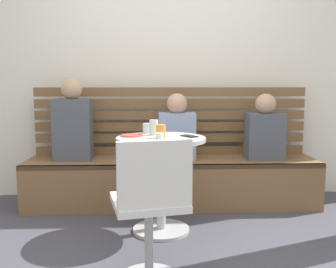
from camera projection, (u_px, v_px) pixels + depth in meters
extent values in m
plane|color=#42424C|center=(181.00, 263.00, 2.46)|extent=(8.00, 8.00, 0.00)
cube|color=white|center=(170.00, 53.00, 3.90)|extent=(5.20, 0.10, 2.90)
cube|color=brown|center=(172.00, 182.00, 3.62)|extent=(2.70, 0.52, 0.44)
cube|color=brown|center=(173.00, 167.00, 3.36)|extent=(2.70, 0.04, 0.04)
cube|color=brown|center=(171.00, 150.00, 3.83)|extent=(2.65, 0.04, 0.09)
cube|color=brown|center=(171.00, 138.00, 3.81)|extent=(2.65, 0.04, 0.09)
cube|color=brown|center=(171.00, 126.00, 3.80)|extent=(2.65, 0.04, 0.09)
cube|color=brown|center=(171.00, 115.00, 3.78)|extent=(2.65, 0.04, 0.09)
cube|color=brown|center=(171.00, 103.00, 3.77)|extent=(2.65, 0.04, 0.09)
cube|color=brown|center=(171.00, 92.00, 3.75)|extent=(2.65, 0.04, 0.09)
cylinder|color=#ADADB2|center=(161.00, 229.00, 3.00)|extent=(0.44, 0.44, 0.02)
cylinder|color=#ADADB2|center=(161.00, 185.00, 2.96)|extent=(0.07, 0.07, 0.69)
cylinder|color=#B7B2A8|center=(161.00, 139.00, 2.91)|extent=(0.68, 0.68, 0.03)
cylinder|color=#ADADB2|center=(149.00, 243.00, 2.23)|extent=(0.05, 0.05, 0.45)
cube|color=white|center=(149.00, 202.00, 2.20)|extent=(0.48, 0.48, 0.04)
cube|color=white|center=(155.00, 175.00, 2.01)|extent=(0.40, 0.13, 0.36)
cube|color=#4C515B|center=(73.00, 129.00, 3.55)|extent=(0.34, 0.22, 0.57)
sphere|color=tan|center=(72.00, 89.00, 3.51)|extent=(0.19, 0.19, 0.19)
cube|color=#4C515B|center=(265.00, 136.00, 3.59)|extent=(0.34, 0.22, 0.43)
sphere|color=tan|center=(266.00, 104.00, 3.55)|extent=(0.19, 0.19, 0.19)
cube|color=#8C9EC6|center=(177.00, 136.00, 3.60)|extent=(0.34, 0.22, 0.43)
sphere|color=tan|center=(177.00, 104.00, 3.56)|extent=(0.19, 0.19, 0.19)
cylinder|color=orange|center=(161.00, 131.00, 2.86)|extent=(0.07, 0.07, 0.10)
cylinder|color=silver|center=(148.00, 128.00, 3.15)|extent=(0.08, 0.08, 0.08)
cylinder|color=silver|center=(154.00, 127.00, 3.03)|extent=(0.07, 0.07, 0.12)
cylinder|color=silver|center=(160.00, 137.00, 2.73)|extent=(0.06, 0.06, 0.05)
cylinder|color=#DB4C42|center=(132.00, 135.00, 2.97)|extent=(0.17, 0.17, 0.01)
cube|color=black|center=(189.00, 136.00, 2.94)|extent=(0.14, 0.16, 0.01)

